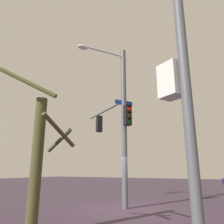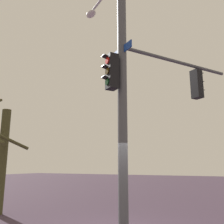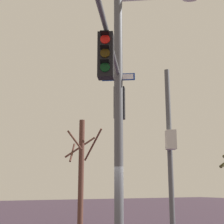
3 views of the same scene
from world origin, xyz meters
The scene contains 4 objects.
ground_plane centered at (0.00, 0.00, 0.00)m, with size 80.00×80.00×0.00m, color #3D2E3D.
main_signal_pole_assembly centered at (-0.47, 0.23, 4.75)m, with size 4.66×5.20×8.68m.
secondary_pole_assembly centered at (3.99, -5.11, 4.02)m, with size 0.88×0.70×7.91m.
bare_tree_behind_pole centered at (-0.38, -5.47, 2.27)m, with size 1.90×2.25×4.92m.
Camera 1 is at (4.89, -10.47, 1.86)m, focal length 35.10 mm.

